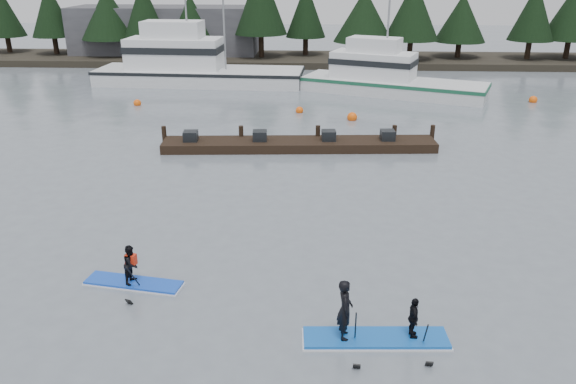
{
  "coord_description": "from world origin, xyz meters",
  "views": [
    {
      "loc": [
        0.94,
        -12.8,
        8.72
      ],
      "look_at": [
        0.0,
        6.0,
        1.1
      ],
      "focal_mm": 35.0,
      "sensor_mm": 36.0,
      "label": 1
    }
  ],
  "objects_px": {
    "floating_dock": "(299,145)",
    "paddleboard_solo": "(132,271)",
    "fishing_boat_large": "(194,75)",
    "paddleboard_duo": "(372,323)",
    "fishing_boat_medium": "(388,86)"
  },
  "relations": [
    {
      "from": "fishing_boat_medium",
      "to": "paddleboard_solo",
      "type": "distance_m",
      "value": 29.12
    },
    {
      "from": "paddleboard_duo",
      "to": "paddleboard_solo",
      "type": "bearing_deg",
      "value": 158.09
    },
    {
      "from": "fishing_boat_large",
      "to": "floating_dock",
      "type": "relative_size",
      "value": 1.18
    },
    {
      "from": "fishing_boat_medium",
      "to": "floating_dock",
      "type": "height_order",
      "value": "fishing_boat_medium"
    },
    {
      "from": "fishing_boat_large",
      "to": "paddleboard_duo",
      "type": "xyz_separation_m",
      "value": [
        11.15,
        -32.4,
        -0.18
      ]
    },
    {
      "from": "fishing_boat_medium",
      "to": "floating_dock",
      "type": "bearing_deg",
      "value": -92.28
    },
    {
      "from": "fishing_boat_large",
      "to": "fishing_boat_medium",
      "type": "height_order",
      "value": "fishing_boat_large"
    },
    {
      "from": "fishing_boat_medium",
      "to": "floating_dock",
      "type": "relative_size",
      "value": 0.98
    },
    {
      "from": "fishing_boat_large",
      "to": "paddleboard_solo",
      "type": "height_order",
      "value": "fishing_boat_large"
    },
    {
      "from": "fishing_boat_medium",
      "to": "paddleboard_solo",
      "type": "bearing_deg",
      "value": -89.67
    },
    {
      "from": "fishing_boat_large",
      "to": "paddleboard_solo",
      "type": "xyz_separation_m",
      "value": [
        4.41,
        -30.08,
        -0.25
      ]
    },
    {
      "from": "fishing_boat_medium",
      "to": "floating_dock",
      "type": "xyz_separation_m",
      "value": [
        -6.06,
        -13.76,
        -0.32
      ]
    },
    {
      "from": "floating_dock",
      "to": "paddleboard_solo",
      "type": "bearing_deg",
      "value": -112.09
    },
    {
      "from": "floating_dock",
      "to": "paddleboard_duo",
      "type": "height_order",
      "value": "paddleboard_duo"
    },
    {
      "from": "fishing_boat_medium",
      "to": "fishing_boat_large",
      "type": "bearing_deg",
      "value": -169.58
    }
  ]
}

